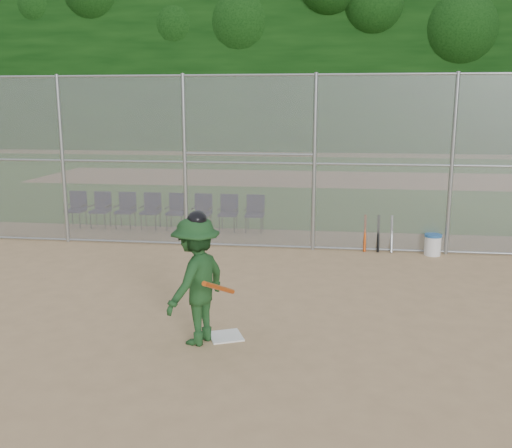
# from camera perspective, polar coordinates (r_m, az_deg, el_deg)

# --- Properties ---
(ground) EXTENTS (100.00, 100.00, 0.00)m
(ground) POSITION_cam_1_polar(r_m,az_deg,el_deg) (8.69, -2.19, -10.51)
(ground) COLOR tan
(ground) RESTS_ON ground
(grass_strip) EXTENTS (100.00, 100.00, 0.00)m
(grass_strip) POSITION_cam_1_polar(r_m,az_deg,el_deg) (26.17, 4.45, 4.57)
(grass_strip) COLOR #2F5D1C
(grass_strip) RESTS_ON ground
(dirt_patch_far) EXTENTS (24.00, 24.00, 0.00)m
(dirt_patch_far) POSITION_cam_1_polar(r_m,az_deg,el_deg) (26.17, 4.45, 4.58)
(dirt_patch_far) COLOR tan
(dirt_patch_far) RESTS_ON ground
(backstop_fence) EXTENTS (16.09, 0.09, 4.00)m
(backstop_fence) POSITION_cam_1_polar(r_m,az_deg,el_deg) (13.06, 1.44, 6.41)
(backstop_fence) COLOR gray
(backstop_fence) RESTS_ON ground
(treeline) EXTENTS (81.00, 60.00, 11.00)m
(treeline) POSITION_cam_1_polar(r_m,az_deg,el_deg) (28.04, 4.87, 16.30)
(treeline) COLOR black
(treeline) RESTS_ON ground
(home_plate) EXTENTS (0.60, 0.60, 0.02)m
(home_plate) POSITION_cam_1_polar(r_m,az_deg,el_deg) (8.44, -3.04, -11.14)
(home_plate) COLOR white
(home_plate) RESTS_ON ground
(batter_at_plate) EXTENTS (1.09, 1.46, 1.90)m
(batter_at_plate) POSITION_cam_1_polar(r_m,az_deg,el_deg) (8.00, -5.98, -5.58)
(batter_at_plate) COLOR #1B451E
(batter_at_plate) RESTS_ON ground
(water_cooler) EXTENTS (0.38, 0.38, 0.48)m
(water_cooler) POSITION_cam_1_polar(r_m,az_deg,el_deg) (13.33, 17.25, -1.98)
(water_cooler) COLOR white
(water_cooler) RESTS_ON ground
(spare_bats) EXTENTS (0.66, 0.27, 0.85)m
(spare_bats) POSITION_cam_1_polar(r_m,az_deg,el_deg) (13.31, 12.13, -0.94)
(spare_bats) COLOR #D84C14
(spare_bats) RESTS_ON ground
(chair_0) EXTENTS (0.54, 0.52, 0.96)m
(chair_0) POSITION_cam_1_polar(r_m,az_deg,el_deg) (16.43, -17.61, 1.39)
(chair_0) COLOR #100E36
(chair_0) RESTS_ON ground
(chair_1) EXTENTS (0.54, 0.52, 0.96)m
(chair_1) POSITION_cam_1_polar(r_m,az_deg,el_deg) (16.15, -15.32, 1.35)
(chair_1) COLOR #100E36
(chair_1) RESTS_ON ground
(chair_2) EXTENTS (0.54, 0.52, 0.96)m
(chair_2) POSITION_cam_1_polar(r_m,az_deg,el_deg) (15.89, -12.96, 1.30)
(chair_2) COLOR #100E36
(chair_2) RESTS_ON ground
(chair_3) EXTENTS (0.54, 0.52, 0.96)m
(chair_3) POSITION_cam_1_polar(r_m,az_deg,el_deg) (15.65, -10.52, 1.25)
(chair_3) COLOR #100E36
(chair_3) RESTS_ON ground
(chair_4) EXTENTS (0.54, 0.52, 0.96)m
(chair_4) POSITION_cam_1_polar(r_m,az_deg,el_deg) (15.45, -8.01, 1.19)
(chair_4) COLOR #100E36
(chair_4) RESTS_ON ground
(chair_5) EXTENTS (0.54, 0.52, 0.96)m
(chair_5) POSITION_cam_1_polar(r_m,az_deg,el_deg) (15.28, -5.44, 1.14)
(chair_5) COLOR #100E36
(chair_5) RESTS_ON ground
(chair_6) EXTENTS (0.54, 0.52, 0.96)m
(chair_6) POSITION_cam_1_polar(r_m,az_deg,el_deg) (15.14, -2.82, 1.07)
(chair_6) COLOR #100E36
(chair_6) RESTS_ON ground
(chair_7) EXTENTS (0.54, 0.52, 0.96)m
(chair_7) POSITION_cam_1_polar(r_m,az_deg,el_deg) (15.03, -0.15, 1.01)
(chair_7) COLOR #100E36
(chair_7) RESTS_ON ground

